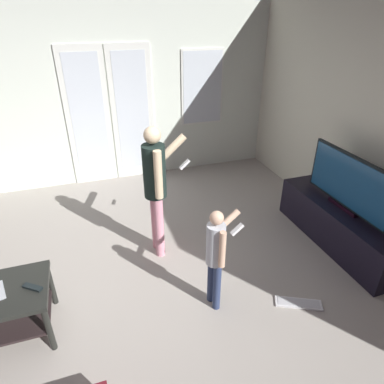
{
  "coord_description": "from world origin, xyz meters",
  "views": [
    {
      "loc": [
        -0.07,
        -2.53,
        2.5
      ],
      "look_at": [
        0.78,
        -0.01,
        1.05
      ],
      "focal_mm": 31.21,
      "sensor_mm": 36.0,
      "label": 1
    }
  ],
  "objects_px": {
    "tv_stand": "(339,226)",
    "tv_remote_black": "(33,287)",
    "flat_screen_tv": "(349,183)",
    "person_adult": "(156,182)",
    "person_child": "(216,251)",
    "loose_keyboard": "(298,303)"
  },
  "relations": [
    {
      "from": "tv_remote_black",
      "to": "loose_keyboard",
      "type": "bearing_deg",
      "value": 25.62
    },
    {
      "from": "tv_stand",
      "to": "loose_keyboard",
      "type": "xyz_separation_m",
      "value": [
        -0.99,
        -0.7,
        -0.23
      ]
    },
    {
      "from": "flat_screen_tv",
      "to": "person_child",
      "type": "height_order",
      "value": "flat_screen_tv"
    },
    {
      "from": "tv_stand",
      "to": "flat_screen_tv",
      "type": "height_order",
      "value": "flat_screen_tv"
    },
    {
      "from": "person_adult",
      "to": "person_child",
      "type": "distance_m",
      "value": 1.05
    },
    {
      "from": "tv_stand",
      "to": "person_adult",
      "type": "distance_m",
      "value": 2.23
    },
    {
      "from": "tv_remote_black",
      "to": "flat_screen_tv",
      "type": "bearing_deg",
      "value": 41.13
    },
    {
      "from": "flat_screen_tv",
      "to": "person_adult",
      "type": "xyz_separation_m",
      "value": [
        -2.06,
        0.54,
        0.09
      ]
    },
    {
      "from": "loose_keyboard",
      "to": "tv_stand",
      "type": "bearing_deg",
      "value": 35.1
    },
    {
      "from": "tv_stand",
      "to": "person_child",
      "type": "distance_m",
      "value": 1.85
    },
    {
      "from": "person_adult",
      "to": "person_child",
      "type": "xyz_separation_m",
      "value": [
        0.3,
        -0.96,
        -0.28
      ]
    },
    {
      "from": "person_adult",
      "to": "tv_stand",
      "type": "bearing_deg",
      "value": -14.78
    },
    {
      "from": "tv_stand",
      "to": "loose_keyboard",
      "type": "bearing_deg",
      "value": -144.9
    },
    {
      "from": "person_adult",
      "to": "tv_remote_black",
      "type": "xyz_separation_m",
      "value": [
        -1.24,
        -0.77,
        -0.4
      ]
    },
    {
      "from": "person_child",
      "to": "tv_remote_black",
      "type": "height_order",
      "value": "person_child"
    },
    {
      "from": "flat_screen_tv",
      "to": "tv_remote_black",
      "type": "height_order",
      "value": "flat_screen_tv"
    },
    {
      "from": "person_child",
      "to": "tv_remote_black",
      "type": "bearing_deg",
      "value": 172.89
    },
    {
      "from": "flat_screen_tv",
      "to": "person_adult",
      "type": "relative_size",
      "value": 0.81
    },
    {
      "from": "tv_stand",
      "to": "flat_screen_tv",
      "type": "xyz_separation_m",
      "value": [
        -0.0,
        0.0,
        0.57
      ]
    },
    {
      "from": "tv_stand",
      "to": "tv_remote_black",
      "type": "bearing_deg",
      "value": -176.06
    },
    {
      "from": "flat_screen_tv",
      "to": "person_child",
      "type": "xyz_separation_m",
      "value": [
        -1.76,
        -0.42,
        -0.19
      ]
    },
    {
      "from": "flat_screen_tv",
      "to": "loose_keyboard",
      "type": "distance_m",
      "value": 1.46
    }
  ]
}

